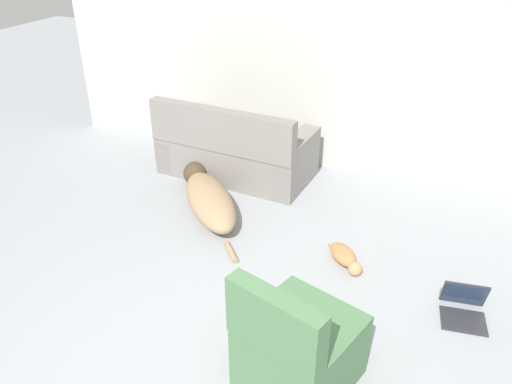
# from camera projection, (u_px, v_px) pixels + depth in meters

# --- Properties ---
(wall_back) EXTENTS (7.23, 0.06, 2.55)m
(wall_back) POSITION_uv_depth(u_px,v_px,m) (358.00, 60.00, 5.18)
(wall_back) COLOR beige
(wall_back) RESTS_ON ground_plane
(couch) EXTENTS (1.72, 0.94, 0.88)m
(couch) POSITION_uv_depth(u_px,v_px,m) (235.00, 152.00, 5.56)
(couch) COLOR gray
(couch) RESTS_ON ground_plane
(dog) EXTENTS (1.20, 1.32, 0.29)m
(dog) POSITION_uv_depth(u_px,v_px,m) (208.00, 198.00, 4.95)
(dog) COLOR #A38460
(dog) RESTS_ON ground_plane
(cat) EXTENTS (0.40, 0.42, 0.13)m
(cat) POSITION_uv_depth(u_px,v_px,m) (345.00, 257.00, 4.23)
(cat) COLOR #BC7A47
(cat) RESTS_ON ground_plane
(laptop_open) EXTENTS (0.36, 0.37, 0.25)m
(laptop_open) POSITION_uv_depth(u_px,v_px,m) (464.00, 305.00, 3.69)
(laptop_open) COLOR #2D2D33
(laptop_open) RESTS_ON ground_plane
(side_chair) EXTENTS (0.78, 0.80, 0.86)m
(side_chair) POSITION_uv_depth(u_px,v_px,m) (297.00, 348.00, 3.05)
(side_chair) COLOR #4C754C
(side_chair) RESTS_ON ground_plane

